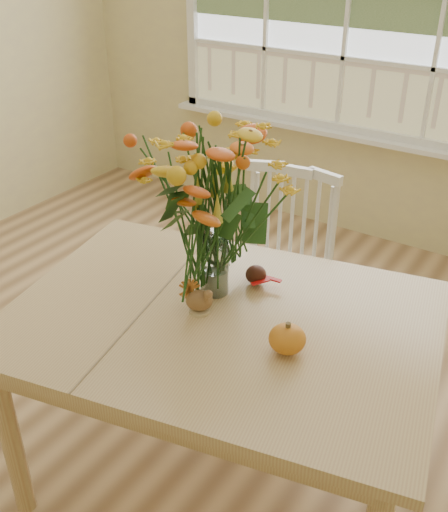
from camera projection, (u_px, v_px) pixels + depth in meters
The scene contains 8 objects.
floor at pixel (113, 419), 2.61m from camera, with size 4.00×4.50×0.01m, color olive.
wall_back at pixel (349, 22), 3.57m from camera, with size 4.00×0.02×2.70m, color beige.
dining_table at pixel (221, 338), 2.03m from camera, with size 1.58×1.27×0.75m.
windsor_chair at pixel (282, 262), 2.75m from camera, with size 0.48×0.46×0.94m.
flower_vase at pixel (214, 205), 1.95m from camera, with size 0.47×0.47×0.56m.
pumpkin at pixel (287, 340), 1.80m from camera, with size 0.11×0.11×0.09m, color #C15C16.
turkey_figurine at pixel (199, 300), 1.99m from camera, with size 0.11×0.11×0.11m.
dark_gourd at pixel (256, 275), 2.15m from camera, with size 0.13×0.10×0.07m.
Camera 1 is at (1.46, -1.33, 1.92)m, focal length 42.00 mm.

